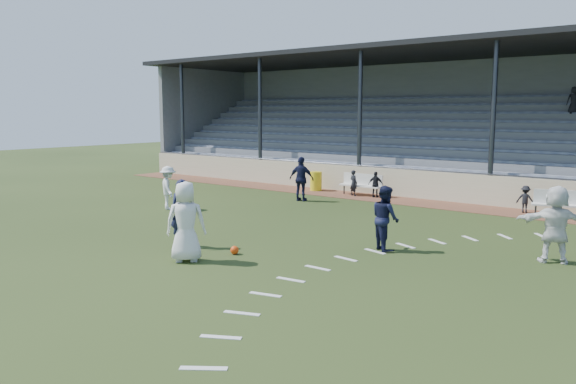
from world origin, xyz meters
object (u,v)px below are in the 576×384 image
object	(u,v)px
player_navy_lead	(182,214)
player_white_lead	(186,222)
bench_left	(362,183)
bench_right	(564,201)
football	(235,250)
trash_bin	(316,181)

from	to	relation	value
player_navy_lead	player_white_lead	bearing A→B (deg)	-69.18
player_white_lead	player_navy_lead	size ratio (longest dim) A/B	1.07
bench_left	bench_right	xyz separation A→B (m)	(8.26, -0.20, 0.00)
bench_left	football	world-z (taller)	bench_left
bench_left	bench_right	size ratio (longest dim) A/B	0.99
football	player_navy_lead	xyz separation A→B (m)	(-1.67, -0.28, 0.82)
bench_left	player_white_lead	world-z (taller)	player_white_lead
trash_bin	football	world-z (taller)	trash_bin
player_white_lead	football	bearing A→B (deg)	-153.54
bench_right	trash_bin	size ratio (longest dim) A/B	2.29
trash_bin	bench_right	bearing A→B (deg)	-1.11
football	bench_right	bearing A→B (deg)	62.79
player_navy_lead	football	bearing A→B (deg)	-21.43
bench_left	football	bearing A→B (deg)	-74.58
bench_right	football	world-z (taller)	bench_right
player_navy_lead	bench_left	bearing A→B (deg)	64.11
bench_right	player_white_lead	world-z (taller)	player_white_lead
player_navy_lead	trash_bin	bearing A→B (deg)	76.15
bench_left	bench_right	bearing A→B (deg)	0.30
bench_left	player_white_lead	bearing A→B (deg)	-78.05
bench_left	player_white_lead	size ratio (longest dim) A/B	1.00
trash_bin	player_navy_lead	world-z (taller)	player_navy_lead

